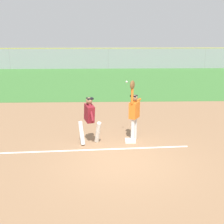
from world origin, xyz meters
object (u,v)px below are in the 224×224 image
object	(u,v)px
first_base	(130,141)
parked_car_silver	(190,59)
baseball	(127,82)
fielder	(134,111)
parked_car_blue	(30,59)
runner	(89,117)
parked_car_white	(81,59)
parked_car_black	(139,59)

from	to	relation	value
first_base	parked_car_silver	world-z (taller)	parked_car_silver
baseball	parked_car_silver	xyz separation A→B (m)	(9.30, 23.95, -1.49)
fielder	parked_car_blue	world-z (taller)	fielder
runner	parked_car_silver	size ratio (longest dim) A/B	0.39
parked_car_white	fielder	bearing A→B (deg)	-75.86
fielder	parked_car_black	size ratio (longest dim) A/B	0.52
parked_car_white	parked_car_silver	bearing A→B (deg)	7.33
runner	parked_car_white	bearing A→B (deg)	74.30
parked_car_blue	parked_car_black	distance (m)	12.44
baseball	first_base	bearing A→B (deg)	-71.42
runner	parked_car_black	size ratio (longest dim) A/B	0.39
fielder	parked_car_silver	size ratio (longest dim) A/B	0.51
parked_car_white	parked_car_black	xyz separation A→B (m)	(6.55, -0.26, 0.00)
fielder	runner	distance (m)	1.67
baseball	parked_car_silver	distance (m)	25.74
runner	baseball	bearing A→B (deg)	1.36
runner	baseball	xyz separation A→B (m)	(1.35, 0.54, 1.17)
parked_car_white	parked_car_silver	distance (m)	12.66
parked_car_blue	parked_car_silver	world-z (taller)	same
parked_car_blue	parked_car_silver	size ratio (longest dim) A/B	1.02
parked_car_blue	parked_car_white	bearing A→B (deg)	-10.06
first_base	runner	distance (m)	1.77
first_base	runner	xyz separation A→B (m)	(-1.48, -0.14, 0.96)
parked_car_white	parked_car_black	size ratio (longest dim) A/B	1.04
fielder	parked_car_silver	distance (m)	25.77
first_base	fielder	size ratio (longest dim) A/B	0.17
fielder	runner	xyz separation A→B (m)	(-1.62, -0.36, -0.12)
parked_car_blue	fielder	bearing A→B (deg)	-73.13
baseball	parked_car_silver	bearing A→B (deg)	68.79
runner	parked_car_white	world-z (taller)	runner
fielder	parked_car_white	xyz separation A→B (m)	(-3.62, 23.72, -0.45)
fielder	parked_car_black	bearing A→B (deg)	-67.77
baseball	parked_car_black	world-z (taller)	baseball
fielder	baseball	world-z (taller)	fielder
fielder	baseball	size ratio (longest dim) A/B	30.81
parked_car_black	parked_car_silver	size ratio (longest dim) A/B	0.99
parked_car_blue	parked_car_silver	distance (m)	18.51
parked_car_white	first_base	bearing A→B (deg)	-76.26
first_base	parked_car_white	world-z (taller)	parked_car_white
parked_car_white	parked_car_blue	bearing A→B (deg)	179.85
runner	baseball	size ratio (longest dim) A/B	23.24
parked_car_black	parked_car_silver	bearing A→B (deg)	6.25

